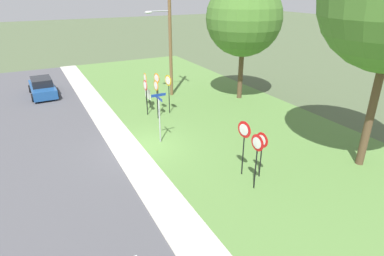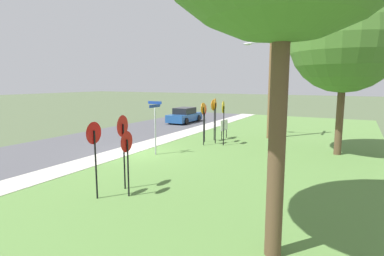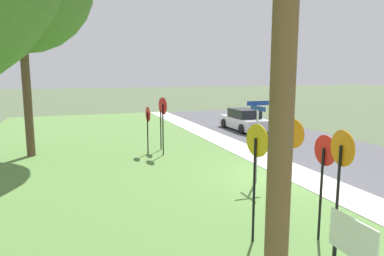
# 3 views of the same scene
# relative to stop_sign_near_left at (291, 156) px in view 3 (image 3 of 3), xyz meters

# --- Properties ---
(ground_plane) EXTENTS (160.00, 160.00, 0.00)m
(ground_plane) POSITION_rel_stop_sign_near_left_xyz_m (4.35, -2.66, -2.00)
(ground_plane) COLOR #4C5B3D
(road_asphalt) EXTENTS (44.00, 6.40, 0.01)m
(road_asphalt) POSITION_rel_stop_sign_near_left_xyz_m (4.35, -7.46, -2.00)
(road_asphalt) COLOR #4C4C51
(road_asphalt) RESTS_ON ground_plane
(sidewalk_strip) EXTENTS (44.00, 1.60, 0.06)m
(sidewalk_strip) POSITION_rel_stop_sign_near_left_xyz_m (4.35, -3.46, -1.97)
(sidewalk_strip) COLOR #BCB7AD
(sidewalk_strip) RESTS_ON ground_plane
(grass_median) EXTENTS (44.00, 12.00, 0.04)m
(grass_median) POSITION_rel_stop_sign_near_left_xyz_m (4.35, 3.34, -1.98)
(grass_median) COLOR #567F3D
(grass_median) RESTS_ON ground_plane
(stop_sign_near_left) EXTENTS (0.62, 0.15, 2.76)m
(stop_sign_near_left) POSITION_rel_stop_sign_near_left_xyz_m (0.00, 0.00, 0.00)
(stop_sign_near_left) COLOR black
(stop_sign_near_left) RESTS_ON grass_median
(stop_sign_near_right) EXTENTS (0.70, 0.15, 2.63)m
(stop_sign_near_right) POSITION_rel_stop_sign_near_left_xyz_m (0.30, 0.66, -0.05)
(stop_sign_near_right) COLOR black
(stop_sign_near_right) RESTS_ON grass_median
(stop_sign_far_left) EXTENTS (0.70, 0.12, 2.63)m
(stop_sign_far_left) POSITION_rel_stop_sign_near_left_xyz_m (-0.92, -0.48, -0.05)
(stop_sign_far_left) COLOR black
(stop_sign_far_left) RESTS_ON grass_median
(stop_sign_far_center) EXTENTS (0.65, 0.10, 2.54)m
(stop_sign_far_center) POSITION_rel_stop_sign_near_left_xyz_m (0.84, -0.39, -0.14)
(stop_sign_far_center) COLOR black
(stop_sign_far_center) RESTS_ON grass_median
(stop_sign_far_right) EXTENTS (0.67, 0.09, 2.38)m
(stop_sign_far_right) POSITION_rel_stop_sign_near_left_xyz_m (-0.09, -0.78, -0.25)
(stop_sign_far_right) COLOR black
(stop_sign_far_right) RESTS_ON grass_median
(yield_sign_near_left) EXTENTS (0.75, 0.17, 2.62)m
(yield_sign_near_left) POSITION_rel_stop_sign_near_left_xyz_m (9.01, 0.45, 0.00)
(yield_sign_near_left) COLOR black
(yield_sign_near_left) RESTS_ON grass_median
(yield_sign_near_right) EXTENTS (0.71, 0.12, 2.51)m
(yield_sign_near_right) POSITION_rel_stop_sign_near_left_xyz_m (10.17, 0.27, -0.09)
(yield_sign_near_right) COLOR black
(yield_sign_near_right) RESTS_ON grass_median
(yield_sign_far_left) EXTENTS (0.69, 0.12, 2.18)m
(yield_sign_far_left) POSITION_rel_stop_sign_near_left_xyz_m (9.53, 1.04, -0.35)
(yield_sign_far_left) COLOR black
(yield_sign_far_left) RESTS_ON grass_median
(street_name_post) EXTENTS (0.96, 0.82, 2.77)m
(street_name_post) POSITION_rel_stop_sign_near_left_xyz_m (4.15, -1.54, -0.30)
(street_name_post) COLOR #9EA0A8
(street_name_post) RESTS_ON grass_median
(notice_board) EXTENTS (1.10, 0.07, 1.25)m
(notice_board) POSITION_rel_stop_sign_near_left_xyz_m (-1.73, -0.09, -1.13)
(notice_board) COLOR black
(notice_board) RESTS_ON grass_median
(parked_sedan_distant) EXTENTS (4.25, 1.92, 1.39)m
(parked_sedan_distant) POSITION_rel_stop_sign_near_left_xyz_m (14.39, -6.39, -1.36)
(parked_sedan_distant) COLOR silver
(parked_sedan_distant) RESTS_ON road_asphalt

